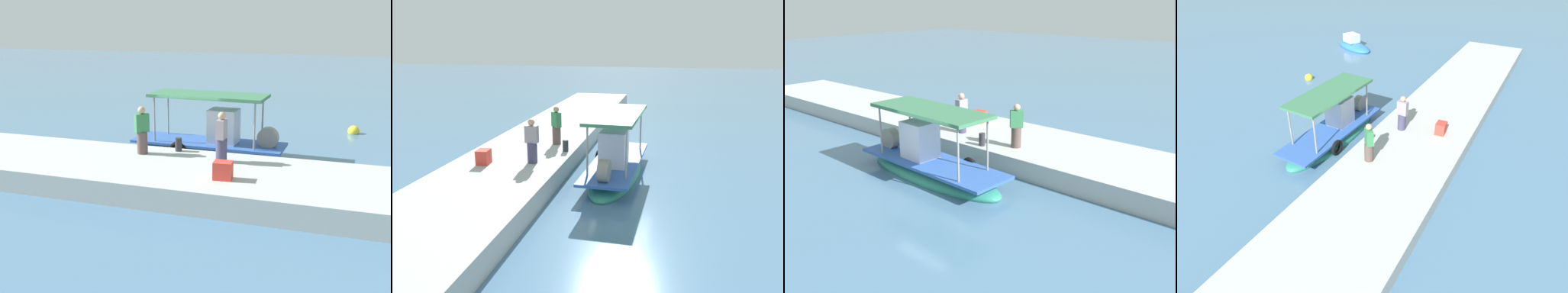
{
  "view_description": "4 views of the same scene",
  "coord_description": "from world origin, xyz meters",
  "views": [
    {
      "loc": [
        5.87,
        -17.75,
        5.27
      ],
      "look_at": [
        0.79,
        -2.45,
        0.98
      ],
      "focal_mm": 43.65,
      "sensor_mm": 36.0,
      "label": 1
    },
    {
      "loc": [
        16.03,
        2.02,
        5.31
      ],
      "look_at": [
        0.16,
        -1.4,
        1.0
      ],
      "focal_mm": 37.96,
      "sensor_mm": 36.0,
      "label": 2
    },
    {
      "loc": [
        -10.48,
        9.96,
        6.07
      ],
      "look_at": [
        -0.11,
        -1.98,
        0.83
      ],
      "focal_mm": 41.05,
      "sensor_mm": 36.0,
      "label": 3
    },
    {
      "loc": [
        -10.25,
        -8.41,
        8.49
      ],
      "look_at": [
        -0.1,
        -2.72,
        0.77
      ],
      "focal_mm": 29.85,
      "sensor_mm": 36.0,
      "label": 4
    }
  ],
  "objects": [
    {
      "name": "dock_quay",
      "position": [
        0.0,
        -4.1,
        0.37
      ],
      "size": [
        36.0,
        4.22,
        0.73
      ],
      "primitive_type": "cube",
      "color": "#B3B7B3",
      "rests_on": "ground_plane"
    },
    {
      "name": "ground_plane",
      "position": [
        0.0,
        0.0,
        0.0
      ],
      "size": [
        120.0,
        120.0,
        0.0
      ],
      "primitive_type": "plane",
      "color": "teal"
    },
    {
      "name": "fisherman_by_crate",
      "position": [
        1.92,
        -3.15,
        1.49
      ],
      "size": [
        0.39,
        0.48,
        1.67
      ],
      "color": "#3E3C5B",
      "rests_on": "dock_quay"
    },
    {
      "name": "fisherman_near_bollard",
      "position": [
        -0.98,
        -3.05,
        1.49
      ],
      "size": [
        0.53,
        0.53,
        1.67
      ],
      "color": "brown",
      "rests_on": "dock_quay"
    },
    {
      "name": "mooring_bollard",
      "position": [
        0.12,
        -2.35,
        0.98
      ],
      "size": [
        0.24,
        0.24,
        0.49
      ],
      "primitive_type": "cylinder",
      "color": "#2D2D33",
      "rests_on": "dock_quay"
    },
    {
      "name": "main_fishing_boat",
      "position": [
        0.67,
        -0.16,
        0.43
      ],
      "size": [
        6.38,
        2.0,
        2.85
      ],
      "color": "#308E74",
      "rests_on": "ground_plane"
    },
    {
      "name": "cargo_crate",
      "position": [
        2.44,
        -4.87,
        1.0
      ],
      "size": [
        0.58,
        0.48,
        0.54
      ],
      "primitive_type": "cube",
      "rotation": [
        0.0,
        0.0,
        0.07
      ],
      "color": "red",
      "rests_on": "dock_quay"
    }
  ]
}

